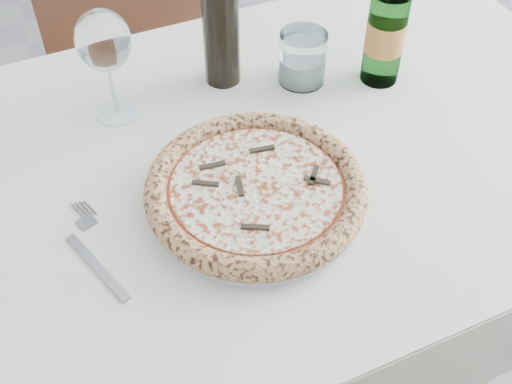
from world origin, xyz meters
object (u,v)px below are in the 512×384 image
beer_bottle (387,27)px  dining_table (236,197)px  plate (256,197)px  wine_bottle (221,26)px  pizza (256,189)px  chair_far (128,39)px  tumbler (302,61)px  wine_glass (104,43)px

beer_bottle → dining_table: bearing=-160.3°
plate → wine_bottle: (0.05, 0.31, 0.10)m
plate → pizza: (-0.00, -0.00, 0.02)m
chair_far → beer_bottle: 0.79m
tumbler → wine_bottle: (-0.13, 0.05, 0.07)m
plate → dining_table: bearing=90.0°
dining_table → wine_glass: bearing=131.5°
plate → wine_bottle: wine_bottle is taller
dining_table → tumbler: (0.18, 0.15, 0.13)m
pizza → tumbler: tumbler is taller
pizza → tumbler: size_ratio=3.48×
tumbler → wine_bottle: bearing=159.2°
wine_glass → wine_bottle: size_ratio=0.76×
plate → beer_bottle: 0.39m
dining_table → beer_bottle: (0.31, 0.11, 0.20)m
pizza → beer_bottle: size_ratio=1.25×
plate → tumbler: 0.31m
plate → pizza: pizza is taller
plate → wine_glass: bearing=119.3°
pizza → wine_bottle: size_ratio=1.27×
wine_glass → tumbler: size_ratio=2.08×
dining_table → wine_glass: size_ratio=7.35×
beer_bottle → chair_far: bearing=120.1°
chair_far → tumbler: 0.68m
tumbler → beer_bottle: (0.13, -0.04, 0.06)m
wine_glass → chair_far: bearing=79.5°
plate → wine_bottle: size_ratio=1.22×
dining_table → plate: size_ratio=4.59×
chair_far → wine_bottle: (0.10, -0.53, 0.33)m
tumbler → pizza: bearing=-125.1°
pizza → beer_bottle: bearing=34.1°
tumbler → plate: bearing=-125.1°
wine_glass → wine_bottle: (0.20, 0.03, -0.03)m
dining_table → pizza: bearing=-90.0°
beer_bottle → pizza: bearing=-145.9°
dining_table → beer_bottle: beer_bottle is taller
tumbler → dining_table: bearing=-139.1°
dining_table → tumbler: size_ratio=15.30×
chair_far → wine_glass: bearing=-100.5°
beer_bottle → wine_bottle: bearing=160.7°
pizza → tumbler: 0.31m
pizza → wine_glass: 0.33m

